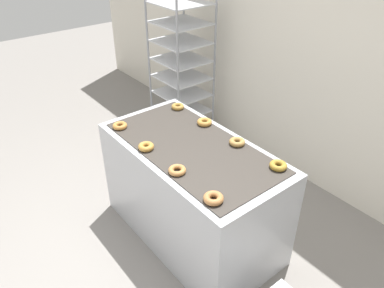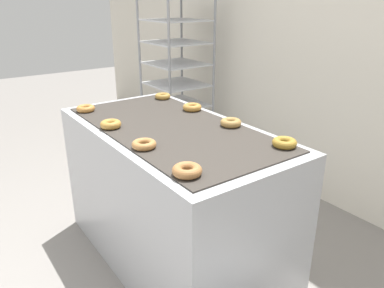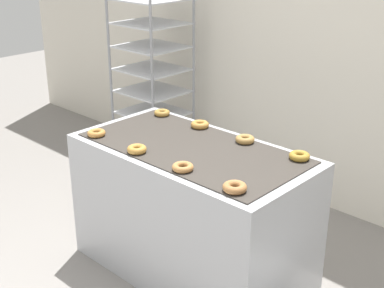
{
  "view_description": "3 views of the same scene",
  "coord_description": "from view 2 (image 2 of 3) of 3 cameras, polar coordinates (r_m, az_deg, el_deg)",
  "views": [
    {
      "loc": [
        1.89,
        -0.85,
        2.48
      ],
      "look_at": [
        0.0,
        0.66,
        0.94
      ],
      "focal_mm": 35.0,
      "sensor_mm": 36.0,
      "label": 1
    },
    {
      "loc": [
        1.76,
        -0.45,
        1.63
      ],
      "look_at": [
        0.0,
        0.81,
        0.77
      ],
      "focal_mm": 35.0,
      "sensor_mm": 36.0,
      "label": 2
    },
    {
      "loc": [
        2.13,
        -1.62,
        2.2
      ],
      "look_at": [
        0.0,
        0.66,
        0.94
      ],
      "focal_mm": 50.0,
      "sensor_mm": 36.0,
      "label": 3
    }
  ],
  "objects": [
    {
      "name": "fryer_machine",
      "position": [
        2.39,
        -2.96,
        -7.84
      ],
      "size": [
        1.56,
        0.81,
        0.92
      ],
      "color": "#B7BABF",
      "rests_on": "ground_plane"
    },
    {
      "name": "donut_near_midleft",
      "position": [
        2.22,
        -12.29,
        2.96
      ],
      "size": [
        0.12,
        0.12,
        0.04
      ],
      "primitive_type": "torus",
      "color": "#B58137",
      "rests_on": "fryer_machine"
    },
    {
      "name": "donut_near_left",
      "position": [
        2.59,
        -15.9,
        5.23
      ],
      "size": [
        0.12,
        0.12,
        0.04
      ],
      "primitive_type": "torus",
      "color": "#B87A38",
      "rests_on": "fryer_machine"
    },
    {
      "name": "donut_far_midright",
      "position": [
        2.21,
        5.93,
        3.26
      ],
      "size": [
        0.12,
        0.12,
        0.04
      ],
      "primitive_type": "torus",
      "color": "#A67C40",
      "rests_on": "fryer_machine"
    },
    {
      "name": "donut_near_right",
      "position": [
        1.59,
        -0.76,
        -4.06
      ],
      "size": [
        0.13,
        0.13,
        0.04
      ],
      "primitive_type": "torus",
      "color": "#A9703E",
      "rests_on": "fryer_machine"
    },
    {
      "name": "donut_near_midright",
      "position": [
        1.9,
        -7.32,
        -0.05
      ],
      "size": [
        0.12,
        0.12,
        0.04
      ],
      "primitive_type": "torus",
      "color": "#B37941",
      "rests_on": "fryer_machine"
    },
    {
      "name": "donut_far_right",
      "position": [
        1.95,
        13.91,
        0.19
      ],
      "size": [
        0.13,
        0.13,
        0.04
      ],
      "primitive_type": "torus",
      "color": "#A77E2B",
      "rests_on": "fryer_machine"
    },
    {
      "name": "donut_far_left",
      "position": [
        2.82,
        -4.5,
        7.28
      ],
      "size": [
        0.12,
        0.12,
        0.04
      ],
      "primitive_type": "torus",
      "color": "#A77A35",
      "rests_on": "fryer_machine"
    },
    {
      "name": "wall_back",
      "position": [
        3.13,
        20.89,
        16.0
      ],
      "size": [
        8.0,
        0.05,
        2.8
      ],
      "color": "silver",
      "rests_on": "ground_plane"
    },
    {
      "name": "baking_rack_cart",
      "position": [
        3.85,
        -2.39,
        10.58
      ],
      "size": [
        0.59,
        0.54,
        1.77
      ],
      "color": "gray",
      "rests_on": "ground_plane"
    },
    {
      "name": "donut_far_midleft",
      "position": [
        2.51,
        0.03,
        5.63
      ],
      "size": [
        0.13,
        0.13,
        0.04
      ],
      "primitive_type": "torus",
      "color": "#B57F37",
      "rests_on": "fryer_machine"
    }
  ]
}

